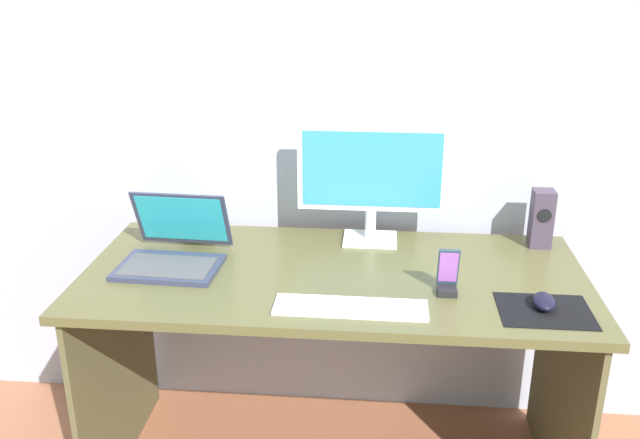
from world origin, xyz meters
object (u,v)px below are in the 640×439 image
(laptop, at_px, (173,251))
(fishbowl, at_px, (196,216))
(speaker_right, at_px, (542,218))
(mouse, at_px, (544,302))
(keyboard_external, at_px, (351,307))
(monitor, at_px, (372,177))
(phone_in_dock, at_px, (448,278))

(laptop, relative_size, fishbowl, 2.12)
(speaker_right, relative_size, mouse, 1.95)
(fishbowl, xyz_separation_m, keyboard_external, (0.56, -0.49, -0.07))
(keyboard_external, bearing_deg, monitor, 85.58)
(fishbowl, distance_m, keyboard_external, 0.74)
(fishbowl, bearing_deg, phone_in_dock, -23.74)
(keyboard_external, distance_m, phone_in_dock, 0.30)
(speaker_right, xyz_separation_m, laptop, (-1.17, -0.25, -0.05))
(speaker_right, xyz_separation_m, fishbowl, (-1.16, -0.02, -0.03))
(monitor, distance_m, laptop, 0.68)
(monitor, distance_m, fishbowl, 0.62)
(phone_in_dock, bearing_deg, laptop, 171.27)
(mouse, bearing_deg, fishbowl, 163.54)
(fishbowl, distance_m, mouse, 1.17)
(speaker_right, xyz_separation_m, keyboard_external, (-0.60, -0.50, -0.09))
(monitor, height_order, phone_in_dock, monitor)
(fishbowl, bearing_deg, keyboard_external, -41.22)
(mouse, bearing_deg, phone_in_dock, 169.92)
(fishbowl, height_order, phone_in_dock, fishbowl)
(monitor, xyz_separation_m, laptop, (-0.61, -0.24, -0.18))
(mouse, bearing_deg, monitor, 143.05)
(keyboard_external, xyz_separation_m, mouse, (0.53, 0.05, 0.02))
(speaker_right, xyz_separation_m, phone_in_dock, (-0.33, -0.38, -0.05))
(speaker_right, bearing_deg, laptop, -167.90)
(mouse, height_order, phone_in_dock, phone_in_dock)
(monitor, height_order, keyboard_external, monitor)
(fishbowl, relative_size, phone_in_dock, 1.10)
(laptop, height_order, mouse, laptop)
(laptop, bearing_deg, fishbowl, 86.63)
(monitor, relative_size, speaker_right, 2.52)
(fishbowl, xyz_separation_m, mouse, (1.08, -0.43, -0.05))
(speaker_right, relative_size, fishbowl, 1.28)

